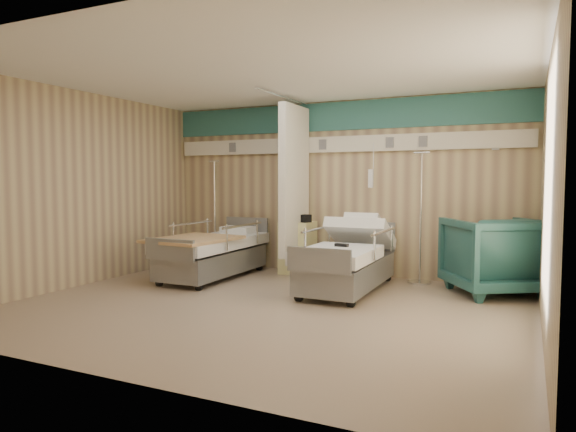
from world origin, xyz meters
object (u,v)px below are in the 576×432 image
(visitor_armchair, at_px, (494,256))
(bedside_cabinet, at_px, (298,248))
(bed_left, at_px, (213,258))
(iv_stand_left, at_px, (215,246))
(iv_stand_right, at_px, (420,257))
(bed_right, at_px, (347,268))

(visitor_armchair, bearing_deg, bedside_cabinet, -37.02)
(bed_left, height_order, iv_stand_left, iv_stand_left)
(bedside_cabinet, height_order, visitor_armchair, visitor_armchair)
(visitor_armchair, xyz_separation_m, iv_stand_left, (-4.53, 0.19, -0.14))
(iv_stand_right, bearing_deg, bedside_cabinet, -179.39)
(visitor_armchair, bearing_deg, bed_right, -13.34)
(bedside_cabinet, height_order, iv_stand_right, iv_stand_right)
(bed_left, relative_size, visitor_armchair, 1.89)
(iv_stand_right, bearing_deg, visitor_armchair, -17.27)
(bed_right, xyz_separation_m, iv_stand_right, (0.82, 0.92, 0.08))
(iv_stand_right, bearing_deg, bed_left, -163.03)
(bed_right, bearing_deg, iv_stand_right, 48.41)
(bedside_cabinet, relative_size, iv_stand_right, 0.44)
(bed_right, height_order, bed_left, same)
(iv_stand_left, bearing_deg, bedside_cabinet, 4.17)
(visitor_armchair, relative_size, iv_stand_left, 0.62)
(bedside_cabinet, bearing_deg, bed_left, -139.40)
(bed_right, relative_size, bedside_cabinet, 2.54)
(bed_left, distance_m, bedside_cabinet, 1.39)
(bed_right, height_order, iv_stand_right, iv_stand_right)
(bed_left, xyz_separation_m, visitor_armchair, (4.05, 0.60, 0.21))
(bed_right, relative_size, iv_stand_right, 1.11)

